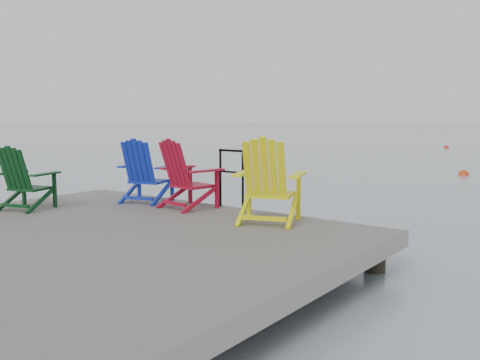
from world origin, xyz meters
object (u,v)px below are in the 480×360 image
Objects in this scene: handrail at (231,173)px; chair_blue at (145,171)px; buoy_b at (447,148)px; chair_green at (24,178)px; buoy_a at (464,175)px; chair_yellow at (268,181)px; chair_red at (186,174)px.

chair_blue is at bearing -161.51° from handrail.
chair_blue reaches higher than buoy_b.
chair_green reaches higher than buoy_b.
chair_green reaches higher than handrail.
chair_blue is (0.92, 1.57, 0.04)m from chair_green.
handrail reaches higher than buoy_a.
handrail is at bearing 1.45° from chair_blue.
chair_yellow reaches higher than buoy_a.
chair_blue reaches higher than handrail.
buoy_a is (0.52, 11.72, -1.04)m from handrail.
chair_yellow is at bearing -29.53° from handrail.
chair_red is at bearing 152.72° from chair_yellow.
chair_red reaches higher than chair_blue.
handrail is 0.95× the size of chair_green.
chair_green is 2.75× the size of buoy_a.
buoy_b is (-4.89, 15.67, 0.00)m from buoy_a.
buoy_a is 16.42m from buoy_b.
handrail is 3.12m from chair_green.
chair_blue reaches higher than chair_green.
chair_red is 28.17m from buoy_b.
chair_yellow reaches higher than chair_green.
chair_green is at bearing -101.80° from buoy_a.
buoy_a is at bearing 63.86° from chair_blue.
chair_blue is at bearing -99.10° from buoy_a.
chair_red is at bearing -135.78° from handrail.
buoy_b is at bearing 78.93° from chair_yellow.
handrail is at bearing 22.75° from chair_green.
buoy_b is (-3.87, 27.88, -1.02)m from chair_red.
chair_red is (0.93, -0.01, 0.01)m from chair_blue.
chair_blue is 3.06× the size of buoy_b.
chair_green is at bearing -86.08° from buoy_b.
buoy_b is (-4.37, 27.39, -1.04)m from handrail.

